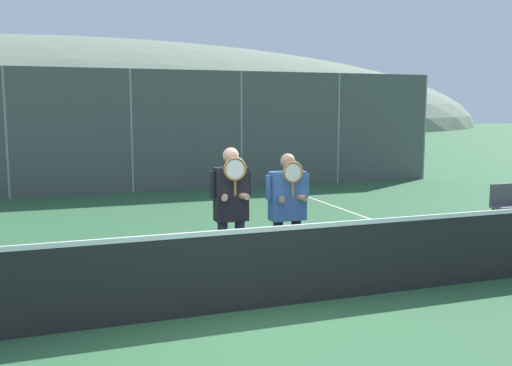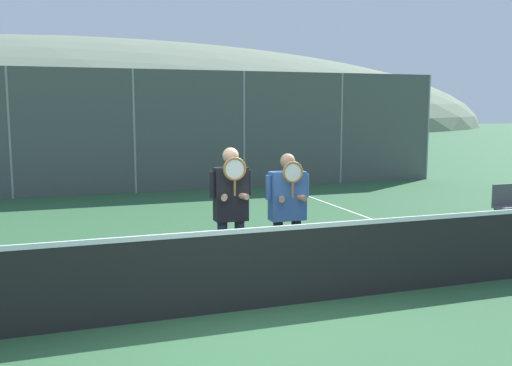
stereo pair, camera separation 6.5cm
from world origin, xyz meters
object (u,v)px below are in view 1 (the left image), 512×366
object	(u,v)px
car_left_of_center	(139,151)
car_center	(287,147)
player_leftmost	(231,206)
player_center_left	(288,206)

from	to	relation	value
car_left_of_center	car_center	bearing A→B (deg)	-4.26
player_leftmost	player_center_left	bearing A→B (deg)	1.79
player_leftmost	car_left_of_center	xyz separation A→B (m)	(0.47, 11.93, -0.19)
player_leftmost	car_center	world-z (taller)	player_leftmost
player_leftmost	car_center	distance (m)	12.82
player_center_left	car_left_of_center	world-z (taller)	player_center_left
player_leftmost	player_center_left	world-z (taller)	player_leftmost
car_center	car_left_of_center	bearing A→B (deg)	175.74
player_leftmost	car_center	bearing A→B (deg)	64.40
car_center	player_leftmost	bearing A→B (deg)	-115.60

